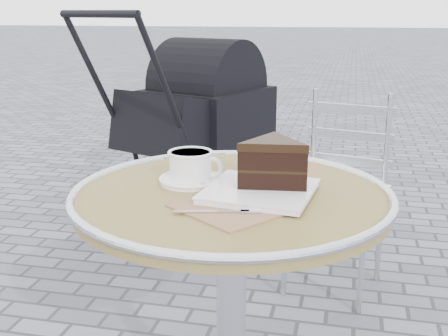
% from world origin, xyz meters
% --- Properties ---
extents(cafe_table, '(0.72, 0.72, 0.74)m').
position_xyz_m(cafe_table, '(0.00, 0.00, 0.57)').
color(cafe_table, silver).
rests_on(cafe_table, ground).
extents(cappuccino_set, '(0.16, 0.14, 0.07)m').
position_xyz_m(cappuccino_set, '(-0.11, 0.05, 0.76)').
color(cappuccino_set, white).
rests_on(cappuccino_set, cafe_table).
extents(cake_plate_set, '(0.32, 0.37, 0.12)m').
position_xyz_m(cake_plate_set, '(0.08, 0.00, 0.79)').
color(cake_plate_set, '#936950').
rests_on(cake_plate_set, cafe_table).
extents(bistro_chair, '(0.44, 0.44, 0.81)m').
position_xyz_m(bistro_chair, '(0.23, 1.10, 0.50)').
color(bistro_chair, silver).
rests_on(bistro_chair, ground).
extents(baby_stroller, '(0.84, 1.18, 1.12)m').
position_xyz_m(baby_stroller, '(-0.58, 1.73, 0.51)').
color(baby_stroller, black).
rests_on(baby_stroller, ground).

